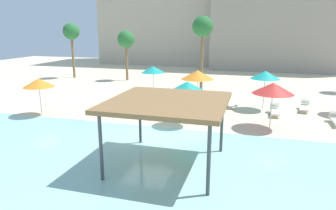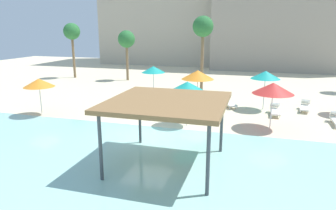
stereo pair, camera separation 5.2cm
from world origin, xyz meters
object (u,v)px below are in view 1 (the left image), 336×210
(beach_umbrella_orange_7, at_px, (197,75))
(palm_tree_1, at_px, (71,33))
(shade_pavilion, at_px, (168,104))
(beach_umbrella_teal_0, at_px, (153,69))
(lounge_chair_1, at_px, (228,102))
(palm_tree_2, at_px, (126,40))
(beach_umbrella_teal_6, at_px, (187,86))
(beach_umbrella_orange_4, at_px, (39,83))
(beach_umbrella_red_2, at_px, (273,88))
(palm_tree_0, at_px, (203,29))
(lounge_chair_3, at_px, (275,110))
(beach_umbrella_teal_5, at_px, (265,75))
(lounge_chair_0, at_px, (305,106))

(beach_umbrella_orange_7, bearing_deg, palm_tree_1, 148.68)
(shade_pavilion, xyz_separation_m, beach_umbrella_teal_0, (-4.57, 11.59, -0.22))
(lounge_chair_1, distance_m, palm_tree_2, 15.70)
(beach_umbrella_teal_0, relative_size, beach_umbrella_teal_6, 1.02)
(beach_umbrella_teal_0, relative_size, beach_umbrella_orange_4, 1.10)
(beach_umbrella_red_2, bearing_deg, palm_tree_0, 120.26)
(shade_pavilion, bearing_deg, lounge_chair_1, 81.75)
(beach_umbrella_red_2, distance_m, palm_tree_0, 12.13)
(lounge_chair_3, relative_size, palm_tree_1, 0.30)
(palm_tree_1, bearing_deg, beach_umbrella_teal_5, -23.19)
(palm_tree_2, bearing_deg, beach_umbrella_teal_0, -54.61)
(beach_umbrella_red_2, xyz_separation_m, lounge_chair_0, (2.54, 4.82, -2.07))
(beach_umbrella_teal_6, relative_size, lounge_chair_3, 1.42)
(lounge_chair_1, relative_size, palm_tree_1, 0.31)
(beach_umbrella_teal_0, height_order, palm_tree_2, palm_tree_2)
(beach_umbrella_orange_4, distance_m, beach_umbrella_orange_7, 10.83)
(shade_pavilion, distance_m, beach_umbrella_orange_4, 11.50)
(beach_umbrella_teal_5, bearing_deg, lounge_chair_0, 10.05)
(palm_tree_2, bearing_deg, lounge_chair_1, -36.65)
(beach_umbrella_orange_4, distance_m, palm_tree_2, 15.16)
(palm_tree_1, bearing_deg, lounge_chair_1, -25.31)
(shade_pavilion, xyz_separation_m, beach_umbrella_orange_4, (-10.33, 5.03, -0.49))
(palm_tree_2, bearing_deg, palm_tree_1, -179.33)
(beach_umbrella_teal_5, height_order, beach_umbrella_orange_7, same)
(lounge_chair_3, bearing_deg, lounge_chair_1, -113.56)
(shade_pavilion, distance_m, palm_tree_0, 16.86)
(beach_umbrella_teal_0, height_order, lounge_chair_0, beach_umbrella_teal_0)
(palm_tree_1, bearing_deg, palm_tree_2, 0.67)
(beach_umbrella_orange_4, relative_size, beach_umbrella_orange_7, 0.89)
(beach_umbrella_teal_0, distance_m, lounge_chair_0, 11.74)
(beach_umbrella_teal_0, distance_m, palm_tree_1, 15.51)
(lounge_chair_1, bearing_deg, beach_umbrella_teal_5, 58.53)
(beach_umbrella_teal_0, xyz_separation_m, beach_umbrella_teal_5, (8.66, -0.83, 0.03))
(beach_umbrella_red_2, distance_m, beach_umbrella_orange_4, 14.82)
(beach_umbrella_orange_4, relative_size, beach_umbrella_teal_5, 0.89)
(palm_tree_0, distance_m, palm_tree_2, 9.83)
(shade_pavilion, xyz_separation_m, lounge_chair_1, (1.59, 10.99, -2.39))
(beach_umbrella_orange_4, distance_m, palm_tree_1, 16.75)
(beach_umbrella_teal_6, relative_size, palm_tree_0, 0.39)
(beach_umbrella_orange_4, xyz_separation_m, beach_umbrella_orange_7, (9.75, 4.71, 0.26))
(beach_umbrella_teal_5, height_order, palm_tree_0, palm_tree_0)
(beach_umbrella_teal_0, xyz_separation_m, beach_umbrella_teal_6, (4.16, -6.02, -0.07))
(beach_umbrella_teal_5, bearing_deg, palm_tree_2, 147.68)
(beach_umbrella_orange_7, xyz_separation_m, palm_tree_2, (-9.98, 10.28, 1.97))
(shade_pavilion, bearing_deg, palm_tree_2, 117.79)
(beach_umbrella_teal_5, relative_size, lounge_chair_1, 1.44)
(beach_umbrella_red_2, bearing_deg, beach_umbrella_teal_6, -169.76)
(lounge_chair_1, distance_m, palm_tree_1, 21.52)
(beach_umbrella_teal_0, relative_size, palm_tree_2, 0.50)
(beach_umbrella_teal_6, relative_size, lounge_chair_0, 1.37)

